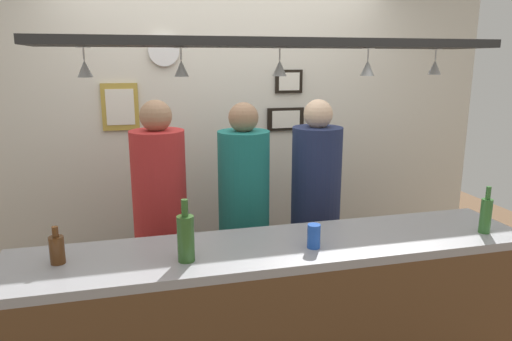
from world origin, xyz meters
The scene contains 19 objects.
back_wall centered at (0.00, 1.10, 1.30)m, with size 4.40×0.06×2.60m, color silver.
bar_counter centered at (0.00, -0.50, 0.67)m, with size 2.70×0.55×1.00m.
overhead_glass_rack centered at (0.00, -0.30, 1.99)m, with size 2.20×0.36×0.04m, color black.
hanging_wineglass_far_left centered at (-0.87, -0.25, 1.88)m, with size 0.07×0.07×0.13m.
hanging_wineglass_left centered at (-0.45, -0.27, 1.88)m, with size 0.07×0.07×0.13m.
hanging_wineglass_center_left centered at (0.01, -0.31, 1.88)m, with size 0.07×0.07×0.13m.
hanging_wineglass_center centered at (0.44, -0.37, 1.88)m, with size 0.07×0.07×0.13m.
hanging_wineglass_center_right centered at (0.88, -0.28, 1.88)m, with size 0.07×0.07×0.13m.
person_left_red_shirt centered at (-0.55, 0.42, 1.01)m, with size 0.34×0.34×1.68m.
person_middle_teal_shirt centered at (0.00, 0.42, 1.00)m, with size 0.34×0.34×1.65m.
person_right_navy_shirt centered at (0.51, 0.42, 1.00)m, with size 0.34×0.34×1.66m.
bottle_champagne_green centered at (-0.47, -0.44, 1.12)m, with size 0.08×0.08×0.30m.
bottle_beer_green_import centered at (1.14, -0.47, 1.10)m, with size 0.06×0.06×0.26m.
bottle_beer_brown_stubby centered at (-1.05, -0.32, 1.07)m, with size 0.07×0.07×0.18m.
drink_can centered at (0.16, -0.44, 1.06)m, with size 0.07×0.07×0.12m, color #1E4CB2.
picture_frame_lower_pair centered at (0.49, 1.06, 1.46)m, with size 0.30×0.02×0.18m.
picture_frame_caricature centered at (-0.77, 1.06, 1.58)m, with size 0.26×0.02×0.34m.
picture_frame_upper_small centered at (0.51, 1.06, 1.75)m, with size 0.22×0.02×0.18m.
wall_clock centered at (-0.44, 1.05, 1.98)m, with size 0.22×0.22×0.03m, color white.
Camera 1 is at (-0.67, -2.51, 1.92)m, focal length 33.03 mm.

